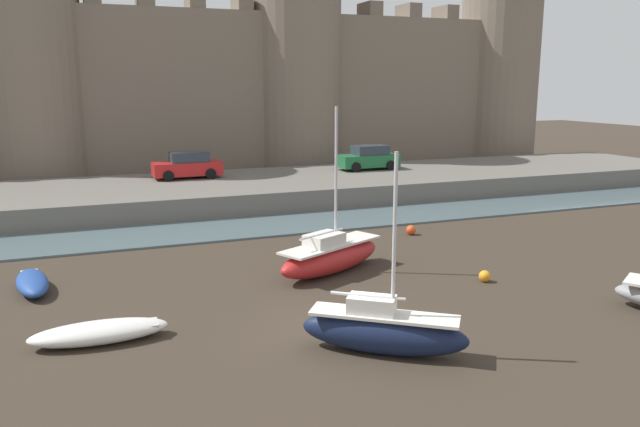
{
  "coord_description": "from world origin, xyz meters",
  "views": [
    {
      "loc": [
        -6.7,
        -15.27,
        6.97
      ],
      "look_at": [
        0.99,
        4.56,
        2.5
      ],
      "focal_mm": 35.0,
      "sensor_mm": 36.0,
      "label": 1
    }
  ],
  "objects_px": {
    "sailboat_midflat_right": "(331,256)",
    "car_quay_west": "(188,165)",
    "rowboat_near_channel_right": "(32,282)",
    "car_quay_east": "(368,158)",
    "rowboat_foreground_left": "(99,332)",
    "mooring_buoy_near_channel": "(411,230)",
    "sailboat_near_channel_left": "(383,330)",
    "mooring_buoy_near_shore": "(485,276)"
  },
  "relations": [
    {
      "from": "sailboat_midflat_right",
      "to": "car_quay_west",
      "type": "distance_m",
      "value": 17.68
    },
    {
      "from": "rowboat_near_channel_right",
      "to": "car_quay_east",
      "type": "xyz_separation_m",
      "value": [
        19.96,
        15.33,
        1.7
      ]
    },
    {
      "from": "rowboat_near_channel_right",
      "to": "car_quay_west",
      "type": "height_order",
      "value": "car_quay_west"
    },
    {
      "from": "rowboat_foreground_left",
      "to": "mooring_buoy_near_channel",
      "type": "bearing_deg",
      "value": 28.99
    },
    {
      "from": "mooring_buoy_near_channel",
      "to": "sailboat_midflat_right",
      "type": "bearing_deg",
      "value": -144.25
    },
    {
      "from": "rowboat_near_channel_right",
      "to": "car_quay_west",
      "type": "distance_m",
      "value": 17.75
    },
    {
      "from": "rowboat_foreground_left",
      "to": "car_quay_east",
      "type": "relative_size",
      "value": 0.89
    },
    {
      "from": "sailboat_midflat_right",
      "to": "car_quay_east",
      "type": "distance_m",
      "value": 19.63
    },
    {
      "from": "sailboat_near_channel_left",
      "to": "mooring_buoy_near_shore",
      "type": "relative_size",
      "value": 12.67
    },
    {
      "from": "rowboat_foreground_left",
      "to": "car_quay_east",
      "type": "height_order",
      "value": "car_quay_east"
    },
    {
      "from": "sailboat_near_channel_left",
      "to": "mooring_buoy_near_shore",
      "type": "height_order",
      "value": "sailboat_near_channel_left"
    },
    {
      "from": "sailboat_near_channel_left",
      "to": "car_quay_east",
      "type": "xyz_separation_m",
      "value": [
        11.08,
        24.1,
        1.38
      ]
    },
    {
      "from": "rowboat_foreground_left",
      "to": "rowboat_near_channel_right",
      "type": "bearing_deg",
      "value": 110.23
    },
    {
      "from": "rowboat_near_channel_right",
      "to": "mooring_buoy_near_shore",
      "type": "height_order",
      "value": "rowboat_near_channel_right"
    },
    {
      "from": "rowboat_near_channel_right",
      "to": "mooring_buoy_near_channel",
      "type": "bearing_deg",
      "value": 8.64
    },
    {
      "from": "rowboat_near_channel_right",
      "to": "car_quay_east",
      "type": "relative_size",
      "value": 0.75
    },
    {
      "from": "rowboat_foreground_left",
      "to": "mooring_buoy_near_channel",
      "type": "xyz_separation_m",
      "value": [
        14.05,
        7.79,
        -0.07
      ]
    },
    {
      "from": "mooring_buoy_near_shore",
      "to": "sailboat_midflat_right",
      "type": "bearing_deg",
      "value": 147.43
    },
    {
      "from": "sailboat_midflat_right",
      "to": "rowboat_near_channel_right",
      "type": "xyz_separation_m",
      "value": [
        -10.28,
        1.7,
        -0.33
      ]
    },
    {
      "from": "car_quay_west",
      "to": "car_quay_east",
      "type": "relative_size",
      "value": 1.0
    },
    {
      "from": "rowboat_near_channel_right",
      "to": "mooring_buoy_near_shore",
      "type": "xyz_separation_m",
      "value": [
        15.0,
        -4.71,
        -0.11
      ]
    },
    {
      "from": "sailboat_midflat_right",
      "to": "rowboat_foreground_left",
      "type": "distance_m",
      "value": 9.08
    },
    {
      "from": "sailboat_near_channel_left",
      "to": "mooring_buoy_near_channel",
      "type": "distance_m",
      "value": 13.3
    },
    {
      "from": "sailboat_midflat_right",
      "to": "mooring_buoy_near_shore",
      "type": "bearing_deg",
      "value": -32.57
    },
    {
      "from": "mooring_buoy_near_shore",
      "to": "car_quay_east",
      "type": "bearing_deg",
      "value": 76.09
    },
    {
      "from": "sailboat_near_channel_left",
      "to": "sailboat_midflat_right",
      "type": "height_order",
      "value": "sailboat_midflat_right"
    },
    {
      "from": "mooring_buoy_near_channel",
      "to": "car_quay_west",
      "type": "distance_m",
      "value": 15.69
    },
    {
      "from": "rowboat_foreground_left",
      "to": "mooring_buoy_near_channel",
      "type": "height_order",
      "value": "rowboat_foreground_left"
    },
    {
      "from": "mooring_buoy_near_shore",
      "to": "car_quay_east",
      "type": "relative_size",
      "value": 0.1
    },
    {
      "from": "sailboat_near_channel_left",
      "to": "mooring_buoy_near_channel",
      "type": "xyz_separation_m",
      "value": [
        7.15,
        11.21,
        -0.41
      ]
    },
    {
      "from": "car_quay_east",
      "to": "mooring_buoy_near_channel",
      "type": "bearing_deg",
      "value": -106.98
    },
    {
      "from": "mooring_buoy_near_channel",
      "to": "car_quay_west",
      "type": "xyz_separation_m",
      "value": [
        -8.07,
        13.34,
        1.79
      ]
    },
    {
      "from": "sailboat_midflat_right",
      "to": "rowboat_foreground_left",
      "type": "relative_size",
      "value": 1.67
    },
    {
      "from": "rowboat_near_channel_right",
      "to": "sailboat_near_channel_left",
      "type": "bearing_deg",
      "value": -44.65
    },
    {
      "from": "rowboat_near_channel_right",
      "to": "car_quay_west",
      "type": "bearing_deg",
      "value": 63.24
    },
    {
      "from": "rowboat_near_channel_right",
      "to": "car_quay_east",
      "type": "bearing_deg",
      "value": 37.52
    },
    {
      "from": "sailboat_near_channel_left",
      "to": "mooring_buoy_near_channel",
      "type": "relative_size",
      "value": 11.55
    },
    {
      "from": "sailboat_near_channel_left",
      "to": "car_quay_west",
      "type": "distance_m",
      "value": 24.6
    },
    {
      "from": "mooring_buoy_near_channel",
      "to": "rowboat_foreground_left",
      "type": "bearing_deg",
      "value": -151.01
    },
    {
      "from": "mooring_buoy_near_channel",
      "to": "car_quay_east",
      "type": "bearing_deg",
      "value": 73.02
    },
    {
      "from": "rowboat_near_channel_right",
      "to": "mooring_buoy_near_shore",
      "type": "relative_size",
      "value": 7.37
    },
    {
      "from": "rowboat_foreground_left",
      "to": "car_quay_east",
      "type": "distance_m",
      "value": 27.46
    }
  ]
}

